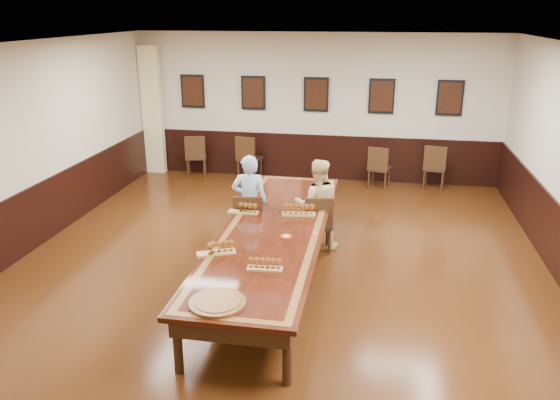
% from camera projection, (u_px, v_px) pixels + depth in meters
% --- Properties ---
extents(floor, '(8.00, 10.00, 0.02)m').
position_uv_depth(floor, '(274.00, 277.00, 7.86)').
color(floor, black).
rests_on(floor, ground).
extents(ceiling, '(8.00, 10.00, 0.02)m').
position_uv_depth(ceiling, '(273.00, 46.00, 6.80)').
color(ceiling, white).
rests_on(ceiling, floor).
extents(wall_back, '(8.00, 0.02, 3.20)m').
position_uv_depth(wall_back, '(316.00, 108.00, 11.99)').
color(wall_back, beige).
rests_on(wall_back, floor).
extents(wall_left, '(0.02, 10.00, 3.20)m').
position_uv_depth(wall_left, '(5.00, 157.00, 8.00)').
color(wall_left, beige).
rests_on(wall_left, floor).
extents(chair_man, '(0.51, 0.54, 0.96)m').
position_uv_depth(chair_man, '(249.00, 222.00, 8.59)').
color(chair_man, black).
rests_on(chair_man, floor).
extents(chair_woman, '(0.52, 0.56, 0.94)m').
position_uv_depth(chair_woman, '(317.00, 222.00, 8.59)').
color(chair_woman, black).
rests_on(chair_woman, floor).
extents(spare_chair_a, '(0.56, 0.59, 0.97)m').
position_uv_depth(spare_chair_a, '(196.00, 155.00, 12.48)').
color(spare_chair_a, black).
rests_on(spare_chair_a, floor).
extents(spare_chair_b, '(0.56, 0.60, 1.00)m').
position_uv_depth(spare_chair_b, '(249.00, 157.00, 12.27)').
color(spare_chair_b, black).
rests_on(spare_chair_b, floor).
extents(spare_chair_c, '(0.53, 0.56, 0.93)m').
position_uv_depth(spare_chair_c, '(380.00, 167.00, 11.65)').
color(spare_chair_c, black).
rests_on(spare_chair_c, floor).
extents(spare_chair_d, '(0.55, 0.58, 0.97)m').
position_uv_depth(spare_chair_d, '(435.00, 167.00, 11.59)').
color(spare_chair_d, black).
rests_on(spare_chair_d, floor).
extents(person_man, '(0.60, 0.44, 1.54)m').
position_uv_depth(person_man, '(250.00, 202.00, 8.60)').
color(person_man, '#508DC9').
rests_on(person_man, floor).
extents(person_woman, '(0.83, 0.70, 1.47)m').
position_uv_depth(person_woman, '(317.00, 204.00, 8.60)').
color(person_woman, beige).
rests_on(person_woman, floor).
extents(pink_phone, '(0.07, 0.14, 0.01)m').
position_uv_depth(pink_phone, '(316.00, 234.00, 7.42)').
color(pink_phone, '#CB436A').
rests_on(pink_phone, conference_table).
extents(curtain, '(0.45, 0.18, 2.90)m').
position_uv_depth(curtain, '(152.00, 111.00, 12.49)').
color(curtain, beige).
rests_on(curtain, floor).
extents(wainscoting, '(8.00, 10.00, 1.00)m').
position_uv_depth(wainscoting, '(274.00, 245.00, 7.70)').
color(wainscoting, black).
rests_on(wainscoting, floor).
extents(conference_table, '(1.40, 5.00, 0.76)m').
position_uv_depth(conference_table, '(274.00, 238.00, 7.66)').
color(conference_table, black).
rests_on(conference_table, floor).
extents(posters, '(6.14, 0.04, 0.74)m').
position_uv_depth(posters, '(316.00, 94.00, 11.82)').
color(posters, black).
rests_on(posters, wall_back).
extents(flight_a, '(0.46, 0.15, 0.17)m').
position_uv_depth(flight_a, '(245.00, 208.00, 8.16)').
color(flight_a, '#A98147').
rests_on(flight_a, conference_table).
extents(flight_b, '(0.51, 0.21, 0.19)m').
position_uv_depth(flight_b, '(299.00, 210.00, 8.07)').
color(flight_b, '#A98147').
rests_on(flight_b, conference_table).
extents(flight_c, '(0.50, 0.33, 0.18)m').
position_uv_depth(flight_c, '(218.00, 248.00, 6.78)').
color(flight_c, '#A98147').
rests_on(flight_c, conference_table).
extents(flight_d, '(0.43, 0.15, 0.16)m').
position_uv_depth(flight_d, '(265.00, 264.00, 6.38)').
color(flight_d, '#A98147').
rests_on(flight_d, conference_table).
extents(red_plate_grp, '(0.18, 0.18, 0.02)m').
position_uv_depth(red_plate_grp, '(286.00, 237.00, 7.31)').
color(red_plate_grp, red).
rests_on(red_plate_grp, conference_table).
extents(carved_platter, '(0.63, 0.63, 0.05)m').
position_uv_depth(carved_platter, '(217.00, 303.00, 5.64)').
color(carved_platter, '#512B10').
rests_on(carved_platter, conference_table).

